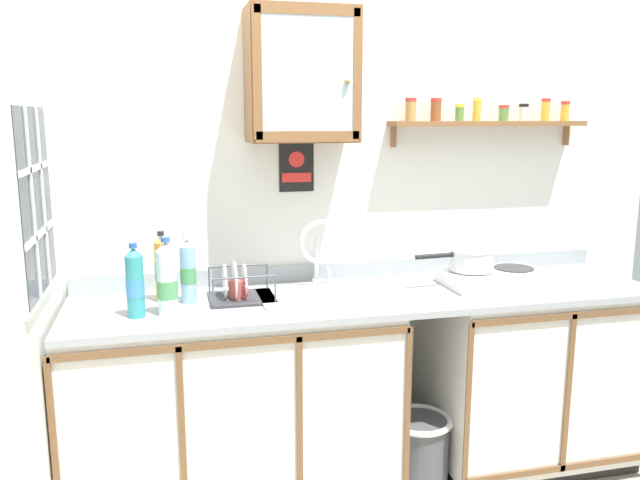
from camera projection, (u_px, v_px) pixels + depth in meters
The scene contains 20 objects.
back_wall at pixel (350, 208), 3.15m from camera, with size 3.29×0.07×2.53m.
side_wall_left at pixel (3, 268), 1.93m from camera, with size 0.05×3.43×2.53m, color silver.
lower_cabinet_run at pixel (234, 406), 2.84m from camera, with size 1.42×0.63×0.90m.
lower_cabinet_run_right at pixel (529, 375), 3.18m from camera, with size 1.01×0.63×0.90m.
countertop at pixel (370, 296), 2.89m from camera, with size 2.65×0.65×0.03m, color #9EA3A8.
backsplash at pixel (352, 270), 3.17m from camera, with size 2.65×0.02×0.08m, color #9EA3A8.
sink at pixel (323, 296), 2.88m from camera, with size 0.58×0.42×0.44m.
hot_plate_stove at pixel (494, 278), 3.03m from camera, with size 0.47×0.29×0.07m.
saucepan at pixel (471, 259), 3.00m from camera, with size 0.40×0.21×0.10m.
bottle_water_blue_0 at pixel (188, 272), 2.72m from camera, with size 0.07×0.07×0.30m.
bottle_water_clear_1 at pixel (167, 281), 2.55m from camera, with size 0.08×0.08×0.32m.
bottle_detergent_teal_2 at pixel (135, 284), 2.53m from camera, with size 0.07×0.07×0.30m.
bottle_juice_amber_3 at pixel (162, 269), 2.74m from camera, with size 0.07×0.07×0.31m.
dish_rack at pixel (239, 290), 2.78m from camera, with size 0.28×0.24×0.17m.
mug at pixel (239, 290), 2.78m from camera, with size 0.09×0.12×0.09m.
wall_cabinet at pixel (302, 76), 2.81m from camera, with size 0.48×0.30×0.58m.
spice_shelf at pixel (487, 120), 3.13m from camera, with size 1.01×0.14×0.23m.
warning_sign at pixel (296, 166), 3.01m from camera, with size 0.16×0.01×0.24m.
window at pixel (34, 201), 2.28m from camera, with size 0.03×0.59×0.71m.
trash_bin at pixel (419, 452), 2.96m from camera, with size 0.31×0.31×0.36m.
Camera 1 is at (-0.88, -2.34, 1.72)m, focal length 35.88 mm.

